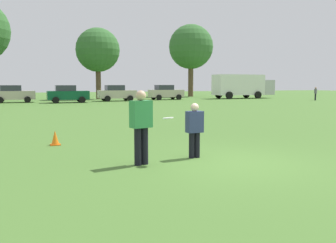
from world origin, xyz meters
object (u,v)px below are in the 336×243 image
object	(u,v)px
traffic_cone	(55,138)
box_truck	(242,85)
parked_car_center	(13,94)
parked_car_mid_right	(67,94)
parked_car_near_right	(116,93)
frisbee	(168,118)
player_defender	(195,127)
bystander_sideline_watcher	(316,93)
parked_car_far_right	(166,92)
player_thrower	(141,123)

from	to	relation	value
traffic_cone	box_truck	world-z (taller)	box_truck
parked_car_center	box_truck	bearing A→B (deg)	0.50
box_truck	parked_car_center	bearing A→B (deg)	-179.50
parked_car_mid_right	parked_car_near_right	size ratio (longest dim) A/B	1.00
traffic_cone	parked_car_near_right	distance (m)	29.55
parked_car_mid_right	frisbee	bearing A→B (deg)	-91.53
player_defender	traffic_cone	bearing A→B (deg)	133.88
parked_car_near_right	box_truck	world-z (taller)	box_truck
parked_car_mid_right	box_truck	world-z (taller)	box_truck
parked_car_mid_right	bystander_sideline_watcher	xyz separation A→B (m)	(27.93, -5.63, -0.03)
traffic_cone	parked_car_center	xyz separation A→B (m)	(-2.03, 28.88, 0.69)
box_truck	parked_car_far_right	bearing A→B (deg)	179.07
frisbee	box_truck	world-z (taller)	box_truck
player_defender	bystander_sideline_watcher	world-z (taller)	bystander_sideline_watcher
frisbee	parked_car_mid_right	distance (m)	30.40
player_defender	bystander_sideline_watcher	xyz separation A→B (m)	(27.83, 24.37, 0.07)
player_defender	bystander_sideline_watcher	bearing A→B (deg)	41.21
player_thrower	parked_car_center	xyz separation A→B (m)	(-3.78, 32.61, -0.11)
parked_car_far_right	bystander_sideline_watcher	world-z (taller)	parked_car_far_right
parked_car_center	box_truck	distance (m)	28.40
box_truck	bystander_sideline_watcher	distance (m)	9.55
parked_car_near_right	box_truck	xyz separation A→B (m)	(17.53, 0.94, 0.83)
player_thrower	bystander_sideline_watcher	size ratio (longest dim) A/B	1.15
player_defender	parked_car_mid_right	world-z (taller)	parked_car_mid_right
parked_car_near_right	traffic_cone	bearing A→B (deg)	-107.39
parked_car_center	traffic_cone	bearing A→B (deg)	-85.97
parked_car_far_right	bystander_sideline_watcher	distance (m)	17.92
box_truck	bystander_sideline_watcher	size ratio (longest dim) A/B	5.36
player_defender	box_truck	distance (m)	39.92
player_defender	frisbee	bearing A→B (deg)	-157.50
player_defender	parked_car_center	distance (m)	32.78
parked_car_center	parked_car_mid_right	xyz separation A→B (m)	(5.26, -2.34, 0.00)
frisbee	parked_car_mid_right	world-z (taller)	parked_car_mid_right
player_thrower	parked_car_near_right	bearing A→B (deg)	77.49
parked_car_near_right	parked_car_far_right	world-z (taller)	same
parked_car_far_right	bystander_sideline_watcher	xyz separation A→B (m)	(15.83, -8.40, -0.03)
traffic_cone	parked_car_mid_right	bearing A→B (deg)	83.08
parked_car_near_right	parked_car_mid_right	bearing A→B (deg)	-163.70
parked_car_center	parked_car_near_right	distance (m)	10.88
player_thrower	traffic_cone	size ratio (longest dim) A/B	3.80
player_thrower	parked_car_far_right	bearing A→B (deg)	67.67
frisbee	parked_car_near_right	xyz separation A→B (m)	(6.42, 32.02, -0.22)
player_defender	traffic_cone	size ratio (longest dim) A/B	3.06
parked_car_center	bystander_sideline_watcher	size ratio (longest dim) A/B	2.65
bystander_sideline_watcher	parked_car_near_right	bearing A→B (deg)	161.95
parked_car_mid_right	parked_car_near_right	bearing A→B (deg)	16.30
traffic_cone	box_truck	xyz separation A→B (m)	(26.36, 29.13, 1.52)
player_defender	box_truck	bearing A→B (deg)	54.75
player_defender	parked_car_far_right	world-z (taller)	parked_car_far_right
frisbee	parked_car_mid_right	bearing A→B (deg)	88.47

